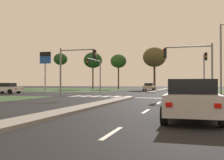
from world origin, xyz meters
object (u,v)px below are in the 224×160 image
(traffic_signal_near_left, at_px, (74,63))
(street_lamp_second, at_px, (223,55))
(treeline_near, at_px, (61,60))
(treeline_second, at_px, (93,60))
(car_beige_third, at_px, (149,87))
(traffic_signal_near_right, at_px, (192,61))
(car_maroon_near, at_px, (189,93))
(treeline_fourth, at_px, (154,57))
(fuel_price_totem, at_px, (45,63))
(treeline_third, at_px, (118,61))
(car_white_fourth, at_px, (6,88))
(car_silver_second, at_px, (192,99))
(traffic_signal_far_left, at_px, (95,69))
(traffic_signal_far_right, at_px, (205,65))

(traffic_signal_near_left, distance_m, street_lamp_second, 16.34)
(treeline_near, xyz_separation_m, treeline_second, (8.74, 0.73, -0.32))
(car_beige_third, relative_size, treeline_near, 0.48)
(car_beige_third, height_order, traffic_signal_near_left, traffic_signal_near_left)
(traffic_signal_near_right, bearing_deg, treeline_second, 122.10)
(car_maroon_near, height_order, treeline_second, treeline_second)
(street_lamp_second, height_order, treeline_fourth, treeline_fourth)
(car_maroon_near, bearing_deg, traffic_signal_near_left, 142.76)
(fuel_price_totem, bearing_deg, car_maroon_near, -42.71)
(treeline_fourth, bearing_deg, treeline_third, 167.07)
(car_white_fourth, bearing_deg, treeline_fourth, -28.66)
(street_lamp_second, bearing_deg, car_silver_second, -99.35)
(car_maroon_near, xyz_separation_m, car_white_fourth, (-24.36, 14.45, -0.04))
(treeline_third, bearing_deg, car_maroon_near, -70.32)
(car_silver_second, bearing_deg, treeline_second, 113.85)
(car_beige_third, distance_m, traffic_signal_near_right, 30.06)
(street_lamp_second, xyz_separation_m, fuel_price_totem, (-24.94, 4.99, 0.08))
(traffic_signal_far_left, bearing_deg, street_lamp_second, -17.04)
(car_maroon_near, distance_m, traffic_signal_near_right, 9.25)
(traffic_signal_far_right, relative_size, treeline_near, 0.59)
(traffic_signal_near_right, xyz_separation_m, treeline_fourth, (-7.96, 36.15, 3.98))
(treeline_near, bearing_deg, treeline_third, 3.85)
(car_silver_second, height_order, traffic_signal_far_right, traffic_signal_far_right)
(treeline_near, bearing_deg, car_white_fourth, -75.99)
(treeline_second, bearing_deg, treeline_near, -175.23)
(traffic_signal_far_left, relative_size, traffic_signal_near_left, 1.10)
(traffic_signal_far_right, distance_m, treeline_second, 36.89)
(car_beige_third, distance_m, street_lamp_second, 25.90)
(car_white_fourth, bearing_deg, car_maroon_near, -120.68)
(car_beige_third, relative_size, treeline_second, 0.48)
(traffic_signal_near_right, bearing_deg, car_white_fourth, 167.20)
(treeline_third, bearing_deg, fuel_price_totem, -99.35)
(car_silver_second, distance_m, treeline_second, 58.70)
(car_beige_third, height_order, fuel_price_totem, fuel_price_totem)
(traffic_signal_near_right, relative_size, traffic_signal_far_left, 0.90)
(fuel_price_totem, height_order, treeline_third, treeline_third)
(traffic_signal_near_right, distance_m, traffic_signal_near_left, 11.94)
(car_maroon_near, bearing_deg, street_lamp_second, 76.32)
(treeline_fourth, bearing_deg, street_lamp_second, -69.63)
(traffic_signal_far_left, bearing_deg, traffic_signal_far_right, 2.07)
(fuel_price_totem, bearing_deg, treeline_second, 94.54)
(traffic_signal_far_left, height_order, treeline_near, treeline_near)
(traffic_signal_near_right, xyz_separation_m, traffic_signal_far_right, (1.72, 11.56, 0.28))
(car_beige_third, height_order, traffic_signal_near_right, traffic_signal_near_right)
(fuel_price_totem, xyz_separation_m, treeline_third, (4.51, 27.39, 2.33))
(traffic_signal_far_right, bearing_deg, car_beige_third, 119.85)
(car_silver_second, xyz_separation_m, treeline_near, (-32.32, 52.62, 6.86))
(street_lamp_second, distance_m, fuel_price_totem, 25.43)
(car_maroon_near, height_order, street_lamp_second, street_lamp_second)
(car_beige_third, height_order, traffic_signal_far_left, traffic_signal_far_left)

